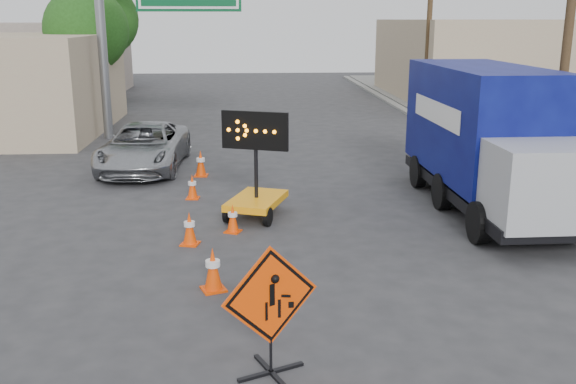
{
  "coord_description": "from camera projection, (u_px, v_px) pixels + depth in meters",
  "views": [
    {
      "loc": [
        -0.97,
        -7.81,
        4.62
      ],
      "look_at": [
        -0.24,
        3.4,
        1.59
      ],
      "focal_mm": 40.0,
      "sensor_mm": 36.0,
      "label": 1
    }
  ],
  "objects": [
    {
      "name": "highway_gantry",
      "position": [
        154.0,
        7.0,
        24.49
      ],
      "size": [
        6.18,
        0.38,
        6.9
      ],
      "color": "slate",
      "rests_on": "ground"
    },
    {
      "name": "curb_right",
      "position": [
        469.0,
        147.0,
        23.67
      ],
      "size": [
        0.4,
        60.0,
        0.12
      ],
      "primitive_type": "cube",
      "color": "gray",
      "rests_on": "ground"
    },
    {
      "name": "cone_c",
      "position": [
        233.0,
        218.0,
        14.31
      ],
      "size": [
        0.43,
        0.43,
        0.65
      ],
      "rotation": [
        0.0,
        0.0,
        -0.4
      ],
      "color": "#F84205",
      "rests_on": "ground"
    },
    {
      "name": "tree_left_near",
      "position": [
        86.0,
        30.0,
        28.4
      ],
      "size": [
        3.71,
        3.71,
        6.03
      ],
      "color": "#45301D",
      "rests_on": "ground"
    },
    {
      "name": "pickup_truck",
      "position": [
        144.0,
        147.0,
        20.3
      ],
      "size": [
        2.6,
        5.25,
        1.43
      ],
      "primitive_type": "imported",
      "rotation": [
        0.0,
        0.0,
        -0.04
      ],
      "color": "#9EA1A5",
      "rests_on": "ground"
    },
    {
      "name": "utility_pole_far",
      "position": [
        429.0,
        18.0,
        31.19
      ],
      "size": [
        1.8,
        0.26,
        9.0
      ],
      "color": "#45301D",
      "rests_on": "ground"
    },
    {
      "name": "sidewalk_right",
      "position": [
        529.0,
        146.0,
        23.81
      ],
      "size": [
        4.0,
        60.0,
        0.15
      ],
      "primitive_type": "cube",
      "color": "gray",
      "rests_on": "ground"
    },
    {
      "name": "box_truck",
      "position": [
        487.0,
        147.0,
        15.78
      ],
      "size": [
        2.43,
        7.4,
        3.51
      ],
      "rotation": [
        0.0,
        0.0,
        0.01
      ],
      "color": "black",
      "rests_on": "ground"
    },
    {
      "name": "cone_a",
      "position": [
        213.0,
        269.0,
        11.21
      ],
      "size": [
        0.51,
        0.51,
        0.79
      ],
      "rotation": [
        0.0,
        0.0,
        0.35
      ],
      "color": "#F84205",
      "rests_on": "ground"
    },
    {
      "name": "utility_pole_near",
      "position": [
        570.0,
        17.0,
        17.7
      ],
      "size": [
        1.8,
        0.26,
        9.0
      ],
      "color": "#45301D",
      "rests_on": "ground"
    },
    {
      "name": "ground",
      "position": [
        322.0,
        368.0,
        8.79
      ],
      "size": [
        100.0,
        100.0,
        0.0
      ],
      "primitive_type": "plane",
      "color": "#2D2D30",
      "rests_on": "ground"
    },
    {
      "name": "building_right_far",
      "position": [
        482.0,
        60.0,
        37.9
      ],
      "size": [
        10.0,
        14.0,
        4.6
      ],
      "primitive_type": "cube",
      "color": "tan",
      "rests_on": "ground"
    },
    {
      "name": "cone_b",
      "position": [
        190.0,
        228.0,
        13.51
      ],
      "size": [
        0.45,
        0.45,
        0.72
      ],
      "rotation": [
        0.0,
        0.0,
        -0.26
      ],
      "color": "#F84205",
      "rests_on": "ground"
    },
    {
      "name": "cone_e",
      "position": [
        201.0,
        163.0,
        19.44
      ],
      "size": [
        0.43,
        0.43,
        0.79
      ],
      "rotation": [
        0.0,
        0.0,
        -0.07
      ],
      "color": "#F84205",
      "rests_on": "ground"
    },
    {
      "name": "cone_d",
      "position": [
        192.0,
        187.0,
        16.99
      ],
      "size": [
        0.37,
        0.37,
        0.66
      ],
      "rotation": [
        0.0,
        0.0,
        -0.1
      ],
      "color": "#F84205",
      "rests_on": "ground"
    },
    {
      "name": "arrow_board",
      "position": [
        256.0,
        193.0,
        15.37
      ],
      "size": [
        1.63,
        2.06,
        2.56
      ],
      "rotation": [
        0.0,
        0.0,
        -0.35
      ],
      "color": "#FF9E0E",
      "rests_on": "ground"
    },
    {
      "name": "construction_sign",
      "position": [
        271.0,
        308.0,
        8.4
      ],
      "size": [
        1.27,
        0.92,
        1.83
      ],
      "rotation": [
        0.0,
        0.0,
        0.41
      ],
      "color": "black",
      "rests_on": "ground"
    },
    {
      "name": "tree_left_far",
      "position": [
        102.0,
        20.0,
        35.93
      ],
      "size": [
        4.1,
        4.1,
        6.66
      ],
      "color": "#45301D",
      "rests_on": "ground"
    },
    {
      "name": "storefront_left_far",
      "position": [
        21.0,
        59.0,
        40.03
      ],
      "size": [
        12.0,
        10.0,
        4.4
      ],
      "primitive_type": "cube",
      "color": "#A19286",
      "rests_on": "ground"
    }
  ]
}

